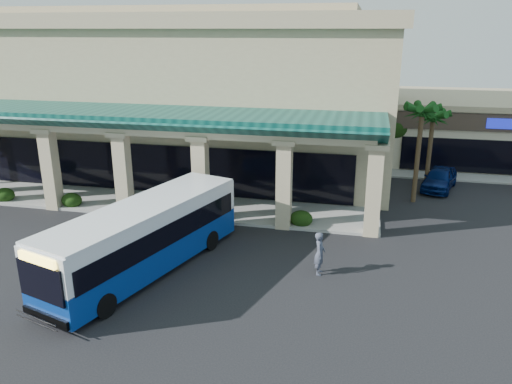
% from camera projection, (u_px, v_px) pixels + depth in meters
% --- Properties ---
extents(ground, '(110.00, 110.00, 0.00)m').
position_uv_depth(ground, '(230.00, 268.00, 21.85)').
color(ground, black).
extents(main_building, '(30.80, 14.80, 11.35)m').
position_uv_depth(main_building, '(182.00, 91.00, 36.59)').
color(main_building, tan).
rests_on(main_building, ground).
extents(arcade, '(30.00, 6.20, 5.70)m').
position_uv_depth(arcade, '(127.00, 158.00, 28.94)').
color(arcade, '#0A3D38').
rests_on(arcade, ground).
extents(palm_0, '(2.40, 2.40, 6.60)m').
position_uv_depth(palm_0, '(418.00, 149.00, 29.25)').
color(palm_0, '#0F3A10').
rests_on(palm_0, ground).
extents(palm_1, '(2.40, 2.40, 5.80)m').
position_uv_depth(palm_1, '(430.00, 145.00, 31.95)').
color(palm_1, '#0F3A10').
rests_on(palm_1, ground).
extents(broadleaf_tree, '(2.60, 2.60, 4.81)m').
position_uv_depth(broadleaf_tree, '(394.00, 136.00, 37.16)').
color(broadleaf_tree, black).
rests_on(broadleaf_tree, ground).
extents(transit_bus, '(5.57, 11.11, 3.03)m').
position_uv_depth(transit_bus, '(146.00, 239.00, 21.16)').
color(transit_bus, navy).
rests_on(transit_bus, ground).
extents(pedestrian, '(0.48, 0.71, 1.89)m').
position_uv_depth(pedestrian, '(320.00, 253.00, 21.10)').
color(pedestrian, '#424859').
rests_on(pedestrian, ground).
extents(car_silver, '(2.95, 4.65, 1.48)m').
position_uv_depth(car_silver, '(439.00, 178.00, 32.42)').
color(car_silver, navy).
rests_on(car_silver, ground).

